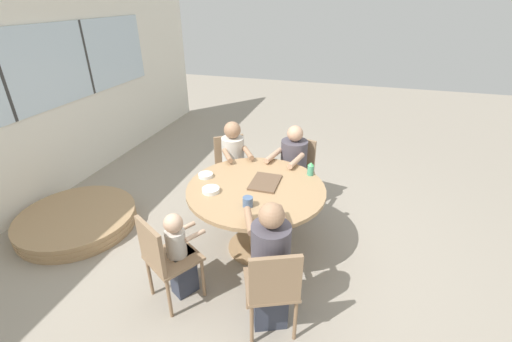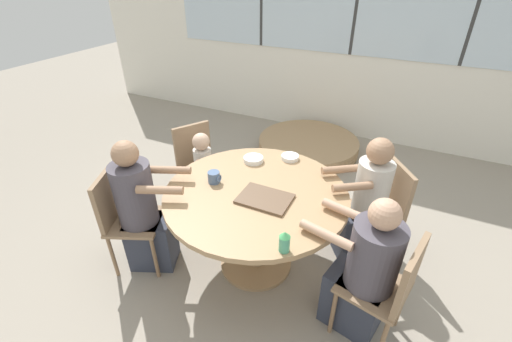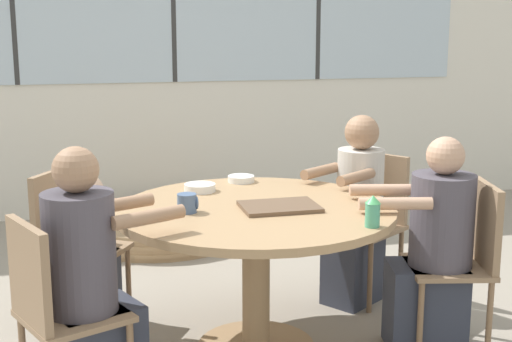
# 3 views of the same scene
# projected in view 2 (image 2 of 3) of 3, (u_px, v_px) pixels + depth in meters

# --- Properties ---
(ground_plane) EXTENTS (16.00, 16.00, 0.00)m
(ground_plane) POSITION_uv_depth(u_px,v_px,m) (256.00, 263.00, 2.95)
(ground_plane) COLOR gray
(wall_back_with_windows) EXTENTS (8.40, 0.08, 2.80)m
(wall_back_with_windows) POSITION_uv_depth(u_px,v_px,m) (353.00, 33.00, 4.44)
(wall_back_with_windows) COLOR white
(wall_back_with_windows) RESTS_ON ground_plane
(dining_table) EXTENTS (1.38, 1.38, 0.76)m
(dining_table) POSITION_uv_depth(u_px,v_px,m) (256.00, 207.00, 2.63)
(dining_table) COLOR tan
(dining_table) RESTS_ON ground_plane
(chair_for_woman_green_shirt) EXTENTS (0.56, 0.56, 0.87)m
(chair_for_woman_green_shirt) POSITION_uv_depth(u_px,v_px,m) (384.00, 204.00, 2.81)
(chair_for_woman_green_shirt) COLOR #937556
(chair_for_woman_green_shirt) RESTS_ON ground_plane
(chair_for_man_blue_shirt) EXTENTS (0.48, 0.48, 0.87)m
(chair_for_man_blue_shirt) POSITION_uv_depth(u_px,v_px,m) (390.00, 285.00, 2.12)
(chair_for_man_blue_shirt) COLOR #937556
(chair_for_man_blue_shirt) RESTS_ON ground_plane
(chair_for_man_teal_shirt) EXTENTS (0.53, 0.53, 0.87)m
(chair_for_man_teal_shirt) POSITION_uv_depth(u_px,v_px,m) (122.00, 213.00, 2.71)
(chair_for_man_teal_shirt) COLOR #937556
(chair_for_man_teal_shirt) RESTS_ON ground_plane
(chair_for_toddler) EXTENTS (0.55, 0.55, 0.87)m
(chair_for_toddler) POSITION_uv_depth(u_px,v_px,m) (197.00, 160.00, 3.43)
(chair_for_toddler) COLOR #937556
(chair_for_toddler) RESTS_ON ground_plane
(person_woman_green_shirt) EXTENTS (0.56, 0.51, 1.13)m
(person_woman_green_shirt) POSITION_uv_depth(u_px,v_px,m) (365.00, 206.00, 2.79)
(person_woman_green_shirt) COLOR #333847
(person_woman_green_shirt) RESTS_ON ground_plane
(person_man_blue_shirt) EXTENTS (0.63, 0.44, 1.11)m
(person_man_blue_shirt) POSITION_uv_depth(u_px,v_px,m) (364.00, 275.00, 2.22)
(person_man_blue_shirt) COLOR #333847
(person_man_blue_shirt) RESTS_ON ground_plane
(person_man_teal_shirt) EXTENTS (0.62, 0.49, 1.16)m
(person_man_teal_shirt) POSITION_uv_depth(u_px,v_px,m) (143.00, 213.00, 2.71)
(person_man_teal_shirt) COLOR #333847
(person_man_teal_shirt) RESTS_ON ground_plane
(person_toddler) EXTENTS (0.36, 0.31, 0.87)m
(person_toddler) POSITION_uv_depth(u_px,v_px,m) (205.00, 175.00, 3.37)
(person_toddler) COLOR #333847
(person_toddler) RESTS_ON ground_plane
(food_tray_dark) EXTENTS (0.37, 0.27, 0.02)m
(food_tray_dark) POSITION_uv_depth(u_px,v_px,m) (265.00, 199.00, 2.46)
(food_tray_dark) COLOR brown
(food_tray_dark) RESTS_ON dining_table
(coffee_mug) EXTENTS (0.10, 0.09, 0.09)m
(coffee_mug) POSITION_uv_depth(u_px,v_px,m) (214.00, 177.00, 2.63)
(coffee_mug) COLOR slate
(coffee_mug) RESTS_ON dining_table
(sippy_cup) EXTENTS (0.07, 0.07, 0.14)m
(sippy_cup) POSITION_uv_depth(u_px,v_px,m) (285.00, 241.00, 2.00)
(sippy_cup) COLOR #4CA57F
(sippy_cup) RESTS_ON dining_table
(bowl_white_shallow) EXTENTS (0.17, 0.17, 0.04)m
(bowl_white_shallow) POSITION_uv_depth(u_px,v_px,m) (253.00, 159.00, 2.92)
(bowl_white_shallow) COLOR white
(bowl_white_shallow) RESTS_ON dining_table
(bowl_cereal) EXTENTS (0.15, 0.15, 0.04)m
(bowl_cereal) POSITION_uv_depth(u_px,v_px,m) (290.00, 157.00, 2.95)
(bowl_cereal) COLOR white
(bowl_cereal) RESTS_ON dining_table
(folded_table_stack) EXTENTS (1.33, 1.33, 0.18)m
(folded_table_stack) POSITION_uv_depth(u_px,v_px,m) (308.00, 145.00, 4.62)
(folded_table_stack) COLOR tan
(folded_table_stack) RESTS_ON ground_plane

